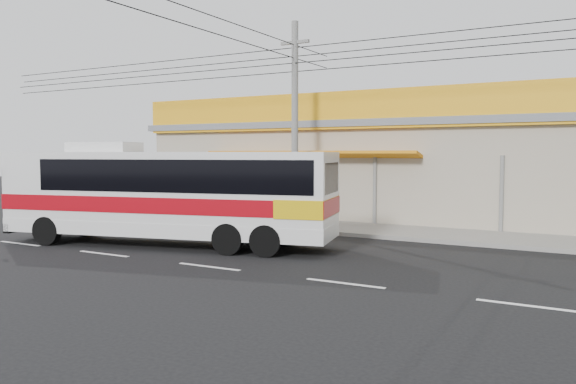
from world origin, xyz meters
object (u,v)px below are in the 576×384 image
object	(u,v)px
coach_bus	(171,190)
motorbike_red	(141,200)
utility_pole	(295,58)
motorbike_dark	(118,198)

from	to	relation	value
coach_bus	motorbike_red	bearing A→B (deg)	125.91
coach_bus	utility_pole	xyz separation A→B (m)	(1.56, 5.70, 5.02)
motorbike_red	motorbike_dark	bearing A→B (deg)	94.01
motorbike_dark	utility_pole	size ratio (longest dim) A/B	0.05
motorbike_red	utility_pole	xyz separation A→B (m)	(10.02, -1.69, 6.21)
motorbike_dark	utility_pole	bearing A→B (deg)	-94.27
coach_bus	motorbike_red	distance (m)	11.30
motorbike_dark	motorbike_red	bearing A→B (deg)	-91.64
coach_bus	utility_pole	world-z (taller)	utility_pole
coach_bus	motorbike_dark	distance (m)	12.86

